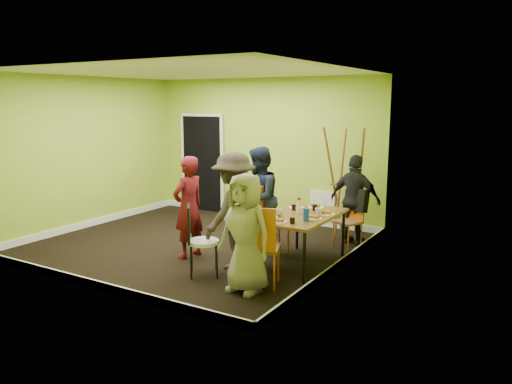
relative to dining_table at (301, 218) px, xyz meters
The scene contains 28 objects.
ground 2.05m from the dining_table, behind, with size 5.00×5.00×0.00m, color black.
room_walls 1.98m from the dining_table, behind, with size 5.04×4.54×2.82m.
dining_table is the anchor object (origin of this frame).
chair_left_far 0.72m from the dining_table, 160.79° to the left, with size 0.48×0.47×1.05m.
chair_left_near 0.70m from the dining_table, 149.77° to the right, with size 0.49×0.48×0.99m.
chair_back_end 1.39m from the dining_table, 76.42° to the left, with size 0.52×0.56×0.95m.
chair_front_end 1.07m from the dining_table, 92.33° to the right, with size 0.56×0.56×1.06m.
chair_bentwood 1.50m from the dining_table, 132.44° to the right, with size 0.53×0.53×0.98m.
easel 1.87m from the dining_table, 91.83° to the left, with size 0.77×0.72×1.92m.
plate_near_left 0.47m from the dining_table, 124.48° to the left, with size 0.23×0.23×0.01m, color white.
plate_near_right 0.50m from the dining_table, 129.75° to the right, with size 0.25×0.25×0.01m, color white.
plate_far_back 0.56m from the dining_table, 92.50° to the left, with size 0.26×0.26×0.01m, color white.
plate_far_front 0.58m from the dining_table, 95.46° to the right, with size 0.22×0.22×0.01m, color white.
plate_wall_back 0.37m from the dining_table, 32.30° to the left, with size 0.24×0.24×0.01m, color white.
plate_wall_front 0.32m from the dining_table, 28.85° to the right, with size 0.21×0.21×0.01m, color white.
thermos 0.18m from the dining_table, 135.70° to the left, with size 0.06×0.06×0.20m, color white.
blue_bottle 0.43m from the dining_table, 54.18° to the right, with size 0.08×0.08×0.18m, color blue.
orange_bottle 0.28m from the dining_table, 96.31° to the left, with size 0.04×0.04×0.08m, color #D66014.
glass_mid 0.31m from the dining_table, 136.70° to the left, with size 0.06×0.06×0.09m, color black.
glass_back 0.36m from the dining_table, 79.84° to the left, with size 0.07×0.07×0.09m, color black.
glass_front 0.56m from the dining_table, 75.98° to the right, with size 0.07×0.07×0.08m, color black.
cup_a 0.35m from the dining_table, 136.74° to the right, with size 0.12×0.12×0.09m, color white.
cup_b 0.27m from the dining_table, 23.31° to the left, with size 0.11×0.11×0.10m, color white.
person_standing 1.71m from the dining_table, 161.89° to the right, with size 0.57×0.37×1.55m, color #580F14.
person_left_far 1.02m from the dining_table, 157.00° to the left, with size 0.80×0.62×1.65m, color #161E38.
person_left_near 0.97m from the dining_table, 142.44° to the right, with size 1.07×0.62×1.66m, color #2D251E.
person_back_end 1.47m from the dining_table, 78.39° to the left, with size 0.88×0.36×1.49m, color black.
person_front_end 1.28m from the dining_table, 96.41° to the right, with size 0.73×0.48×1.50m, color gray.
Camera 1 is at (4.95, -6.35, 2.36)m, focal length 35.00 mm.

